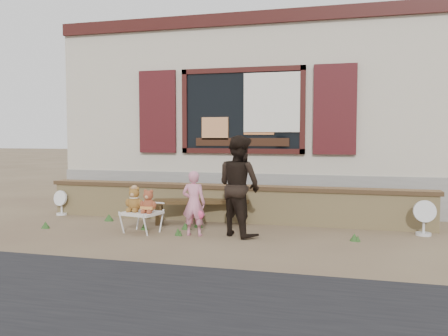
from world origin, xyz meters
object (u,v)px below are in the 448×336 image
(teddy_bear_right, at_px, (149,201))
(bench, at_px, (201,206))
(teddy_bear_left, at_px, (135,199))
(adult, at_px, (239,186))
(child, at_px, (194,203))
(folding_chair, at_px, (142,214))

(teddy_bear_right, bearing_deg, bench, 75.03)
(teddy_bear_left, relative_size, adult, 0.26)
(teddy_bear_left, xyz_separation_m, child, (1.02, -0.02, -0.03))
(bench, bearing_deg, teddy_bear_right, -135.54)
(child, bearing_deg, teddy_bear_left, -3.31)
(teddy_bear_left, bearing_deg, folding_chair, -0.00)
(folding_chair, relative_size, child, 0.63)
(bench, bearing_deg, teddy_bear_left, -147.93)
(teddy_bear_left, height_order, child, child)
(folding_chair, bearing_deg, teddy_bear_right, 0.00)
(teddy_bear_left, relative_size, teddy_bear_right, 1.08)
(child, bearing_deg, folding_chair, -1.51)
(child, relative_size, adult, 0.65)
(teddy_bear_right, height_order, child, child)
(folding_chair, distance_m, adult, 1.64)
(folding_chair, xyz_separation_m, teddy_bear_left, (-0.14, 0.03, 0.23))
(teddy_bear_right, xyz_separation_m, adult, (1.42, 0.24, 0.26))
(bench, distance_m, teddy_bear_right, 1.18)
(child, bearing_deg, bench, -80.19)
(bench, relative_size, folding_chair, 2.66)
(teddy_bear_left, bearing_deg, bench, 62.63)
(folding_chair, distance_m, teddy_bear_left, 0.27)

